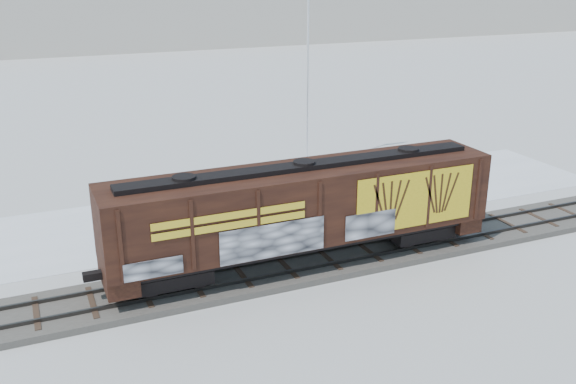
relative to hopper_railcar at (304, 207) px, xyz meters
name	(u,v)px	position (x,y,z in m)	size (l,w,h in m)	color
ground	(327,263)	(1.16, 0.01, -2.83)	(500.00, 500.00, 0.00)	white
rail_track	(327,260)	(1.16, 0.01, -2.68)	(50.00, 3.40, 0.43)	#59544C
parking_strip	(265,207)	(1.16, 7.51, -2.82)	(40.00, 8.00, 0.03)	white
hopper_railcar	(304,207)	(0.00, 0.00, 0.00)	(16.75, 3.06, 4.31)	black
flagpole	(309,96)	(6.29, 13.00, 1.89)	(2.30, 0.90, 12.57)	silver
car_silver	(227,198)	(-0.94, 7.70, -2.01)	(1.86, 4.62, 1.58)	#B5B8BD
car_white	(301,202)	(2.43, 5.63, -2.05)	(1.58, 4.53, 1.49)	silver
car_dark	(332,193)	(4.63, 6.34, -2.08)	(2.01, 4.95, 1.44)	black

